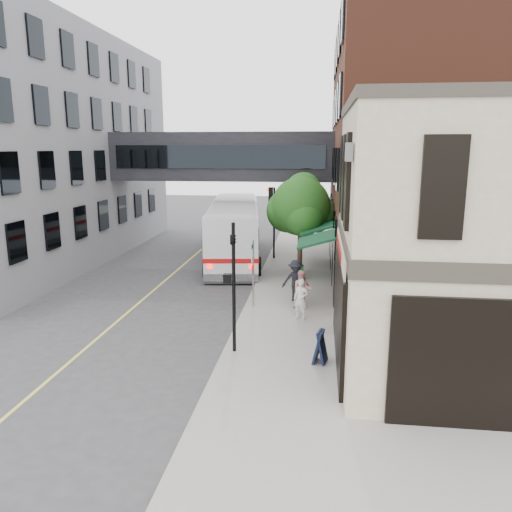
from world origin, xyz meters
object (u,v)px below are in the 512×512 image
(pedestrian_a, at_px, (301,299))
(pedestrian_b, at_px, (302,290))
(pedestrian_c, at_px, (296,281))
(newspaper_box, at_px, (299,273))
(bus, at_px, (235,228))
(sandwich_board, at_px, (320,347))

(pedestrian_a, height_order, pedestrian_b, pedestrian_b)
(pedestrian_b, bearing_deg, pedestrian_a, -91.35)
(pedestrian_a, bearing_deg, pedestrian_c, 121.53)
(pedestrian_b, bearing_deg, newspaper_box, 92.68)
(bus, bearing_deg, pedestrian_b, -65.27)
(pedestrian_a, xyz_separation_m, pedestrian_b, (0.01, 1.41, 0.00))
(newspaper_box, bearing_deg, pedestrian_a, -98.66)
(pedestrian_a, height_order, sandwich_board, pedestrian_a)
(bus, bearing_deg, sandwich_board, -70.79)
(pedestrian_b, bearing_deg, bus, 113.63)
(bus, xyz_separation_m, pedestrian_a, (4.71, -11.66, -1.00))
(pedestrian_c, bearing_deg, newspaper_box, 91.50)
(pedestrian_c, bearing_deg, sandwich_board, -78.55)
(bus, relative_size, pedestrian_c, 7.02)
(pedestrian_a, bearing_deg, sandwich_board, -55.17)
(sandwich_board, bearing_deg, newspaper_box, 109.01)
(pedestrian_a, bearing_deg, bus, 135.94)
(pedestrian_a, distance_m, sandwich_board, 4.27)
(bus, height_order, pedestrian_c, bus)
(pedestrian_c, bearing_deg, bus, 117.24)
(sandwich_board, bearing_deg, pedestrian_b, 111.01)
(pedestrian_b, distance_m, pedestrian_c, 1.10)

